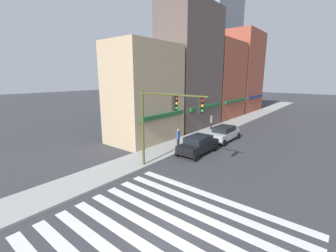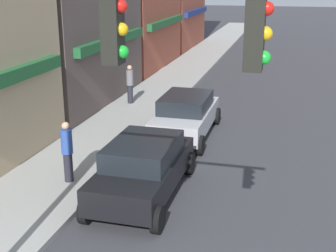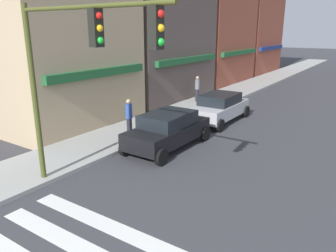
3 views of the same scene
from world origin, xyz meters
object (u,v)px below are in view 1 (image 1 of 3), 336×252
(sedan_black, at_px, (198,144))
(pedestrian_blue_shirt, at_px, (178,138))
(pedestrian_grey_coat, at_px, (211,122))
(traffic_signal, at_px, (164,114))
(sedan_silver, at_px, (224,133))

(sedan_black, xyz_separation_m, pedestrian_blue_shirt, (0.05, 2.26, 0.23))
(pedestrian_blue_shirt, height_order, pedestrian_grey_coat, same)
(traffic_signal, relative_size, sedan_silver, 1.32)
(pedestrian_blue_shirt, relative_size, pedestrian_grey_coat, 1.00)
(pedestrian_blue_shirt, xyz_separation_m, pedestrian_grey_coat, (8.69, 1.15, 0.00))
(traffic_signal, relative_size, sedan_black, 1.31)
(traffic_signal, distance_m, sedan_black, 6.20)
(sedan_black, distance_m, sedan_silver, 5.21)
(sedan_silver, bearing_deg, pedestrian_blue_shirt, 156.49)
(sedan_black, height_order, sedan_silver, same)
(traffic_signal, height_order, sedan_black, traffic_signal)
(traffic_signal, bearing_deg, pedestrian_grey_coat, 15.21)
(traffic_signal, bearing_deg, sedan_black, 4.03)
(traffic_signal, relative_size, pedestrian_grey_coat, 3.28)
(sedan_silver, xyz_separation_m, pedestrian_blue_shirt, (-5.16, 2.26, 0.23))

